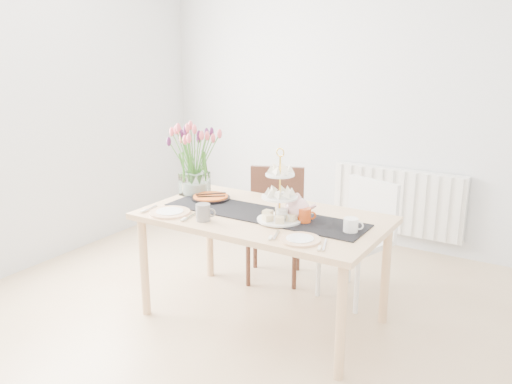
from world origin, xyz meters
The scene contains 16 objects.
room_shell centered at (0.00, 0.00, 1.30)m, with size 4.50×4.50×4.50m.
radiator centered at (0.50, 2.19, 0.45)m, with size 1.20×0.08×0.60m, color white.
dining_table centered at (0.14, 0.41, 0.67)m, with size 1.60×0.90×0.75m.
chair_brown centered at (-0.16, 1.10, 0.51)m, with size 0.57×0.57×0.88m.
chair_white centered at (0.57, 1.11, 0.51)m, with size 0.54×0.54×0.88m.
table_runner centered at (0.14, 0.41, 0.75)m, with size 1.40×0.35×0.01m, color black.
tulip_vase centered at (-0.55, 0.57, 1.09)m, with size 0.63×0.63×0.53m.
cake_stand centered at (0.29, 0.35, 0.87)m, with size 0.29×0.29×0.42m.
teapot centered at (0.37, 0.44, 0.83)m, with size 0.25×0.20×0.16m, color white, non-canonical shape.
cream_jug centered at (0.75, 0.39, 0.79)m, with size 0.09×0.09×0.09m, color white.
tart_tin centered at (-0.37, 0.51, 0.77)m, with size 0.28×0.28×0.03m.
mug_grey centered at (-0.13, 0.11, 0.81)m, with size 0.09×0.09×0.11m, color slate.
mug_white centered at (0.31, 0.34, 0.79)m, with size 0.08×0.08×0.09m, color silver.
mug_orange centered at (0.44, 0.41, 0.80)m, with size 0.08×0.08×0.10m, color #CB4716.
plate_left centered at (-0.41, 0.11, 0.76)m, with size 0.27×0.27×0.01m, color white.
plate_right centered at (0.56, 0.11, 0.76)m, with size 0.24×0.24×0.01m, color silver.
Camera 1 is at (1.87, -2.52, 1.86)m, focal length 38.00 mm.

